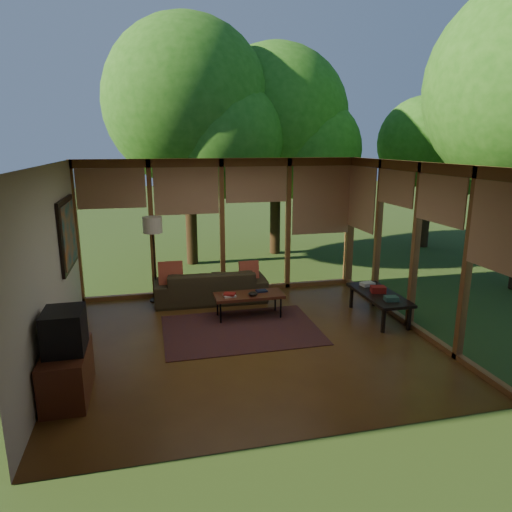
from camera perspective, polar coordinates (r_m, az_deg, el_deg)
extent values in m
plane|color=brown|center=(7.19, -0.81, -10.58)|extent=(5.50, 5.50, 0.00)
plane|color=white|center=(6.55, -0.90, 11.46)|extent=(5.50, 5.50, 0.00)
cube|color=beige|center=(6.73, -24.38, -1.38)|extent=(0.04, 5.00, 2.70)
cube|color=beige|center=(4.44, 6.19, -7.70)|extent=(5.50, 0.04, 2.70)
cube|color=brown|center=(9.14, -4.25, 3.61)|extent=(5.50, 0.12, 2.70)
cube|color=brown|center=(7.79, 19.30, 1.05)|extent=(0.12, 5.00, 2.70)
plane|color=#314C1C|center=(17.45, 19.60, 3.24)|extent=(40.00, 40.00, 0.00)
cylinder|color=#352413|center=(11.46, -8.37, 11.44)|extent=(0.28, 0.28, 5.03)
sphere|color=#205B14|center=(11.49, -8.63, 18.41)|extent=(3.93, 3.93, 3.93)
cylinder|color=#352413|center=(12.52, 2.38, 10.82)|extent=(0.28, 0.28, 4.61)
sphere|color=#205B14|center=(12.51, 2.44, 16.69)|extent=(3.82, 3.82, 3.82)
cylinder|color=#352413|center=(14.05, 19.88, 8.78)|extent=(0.28, 0.28, 3.84)
sphere|color=#205B14|center=(14.01, 20.25, 13.13)|extent=(2.57, 2.57, 2.57)
cube|color=maroon|center=(7.58, -1.88, -9.20)|extent=(2.51, 1.78, 0.01)
imported|color=#3E341F|center=(8.87, -5.71, -3.67)|extent=(2.15, 0.89, 0.62)
cube|color=#9B1E0E|center=(8.68, -10.63, -2.21)|extent=(0.45, 0.24, 0.47)
cube|color=#9B1E0E|center=(8.87, -0.90, -1.87)|extent=(0.38, 0.20, 0.39)
cube|color=beige|center=(7.86, -3.32, -4.97)|extent=(0.22, 0.17, 0.03)
cube|color=maroon|center=(7.85, -3.33, -4.76)|extent=(0.23, 0.21, 0.03)
cube|color=black|center=(8.09, 0.71, -4.38)|extent=(0.20, 0.16, 0.03)
ellipsoid|color=black|center=(7.88, -0.39, -4.74)|extent=(0.16, 0.16, 0.07)
cube|color=#5C2919|center=(6.08, -22.53, -13.40)|extent=(0.50, 1.00, 0.60)
cube|color=black|center=(5.85, -22.83, -8.58)|extent=(0.45, 0.55, 0.50)
cube|color=#305445|center=(7.86, 16.55, -5.13)|extent=(0.23, 0.18, 0.08)
cube|color=maroon|center=(8.23, 15.02, -4.05)|extent=(0.28, 0.23, 0.11)
cube|color=beige|center=(8.57, 13.76, -3.41)|extent=(0.26, 0.20, 0.06)
cylinder|color=black|center=(9.11, -12.31, -5.41)|extent=(0.26, 0.26, 0.03)
cylinder|color=black|center=(8.89, -12.57, -0.69)|extent=(0.03, 0.03, 1.52)
cylinder|color=beige|center=(8.74, -12.81, 3.82)|extent=(0.36, 0.36, 0.30)
cube|color=#5C2919|center=(7.98, -0.90, -4.96)|extent=(1.20, 0.50, 0.05)
cylinder|color=black|center=(7.79, -4.44, -7.13)|extent=(0.03, 0.03, 0.38)
cylinder|color=black|center=(8.01, 3.11, -6.51)|extent=(0.03, 0.03, 0.38)
cylinder|color=black|center=(8.13, -4.84, -6.23)|extent=(0.03, 0.03, 0.38)
cylinder|color=black|center=(8.34, 2.42, -5.67)|extent=(0.03, 0.03, 0.38)
cube|color=black|center=(8.21, 15.15, -4.69)|extent=(0.60, 1.40, 0.05)
cube|color=black|center=(7.69, 15.63, -7.83)|extent=(0.05, 0.05, 0.40)
cube|color=black|center=(7.91, 18.58, -7.42)|extent=(0.05, 0.05, 0.40)
cube|color=black|center=(8.69, 11.84, -5.06)|extent=(0.05, 0.05, 0.40)
cube|color=black|center=(8.89, 14.54, -4.78)|extent=(0.05, 0.05, 0.40)
cube|color=black|center=(8.03, -22.51, 2.58)|extent=(0.05, 1.35, 1.15)
cube|color=#17556A|center=(8.02, -22.30, 2.59)|extent=(0.02, 1.20, 1.00)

